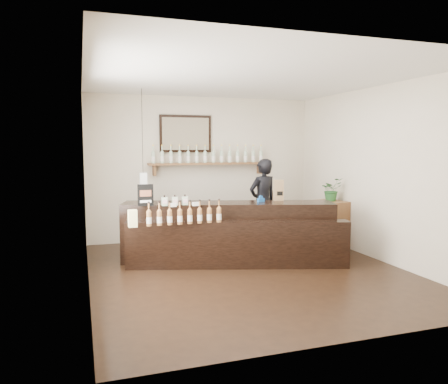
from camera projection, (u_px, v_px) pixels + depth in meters
ground at (248, 271)px, 6.46m from camera, size 5.00×5.00×0.00m
room_shell at (249, 156)px, 6.28m from camera, size 5.00×5.00×5.00m
back_wall_decor at (197, 151)px, 8.47m from camera, size 2.66×0.96×1.69m
counter at (230, 235)px, 6.93m from camera, size 3.40×1.85×1.10m
promo_sign at (146, 195)px, 6.56m from camera, size 0.24×0.03×0.33m
paper_bag at (278, 190)px, 7.24m from camera, size 0.18×0.15×0.34m
tape_dispenser at (261, 199)px, 7.08m from camera, size 0.13×0.08×0.10m
side_cabinet at (330, 224)px, 7.97m from camera, size 0.52×0.65×0.85m
potted_plant at (331, 189)px, 7.90m from camera, size 0.43×0.39×0.42m
shopkeeper at (263, 196)px, 8.11m from camera, size 0.75×0.59×1.82m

